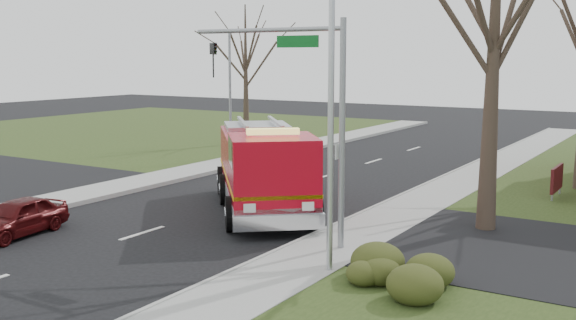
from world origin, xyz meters
The scene contains 12 objects.
ground centered at (0.00, 0.00, 0.00)m, with size 120.00×120.00×0.00m, color black.
sidewalk_right centered at (6.20, 0.00, 0.07)m, with size 2.40×80.00×0.15m, color gray.
sidewalk_left centered at (-6.20, 0.00, 0.07)m, with size 2.40×80.00×0.15m, color gray.
health_center_sign centered at (10.50, 12.50, 0.88)m, with size 0.12×2.00×1.40m.
hedge_corner centered at (9.00, -1.00, 0.58)m, with size 2.80×2.00×0.90m, color #2B3613.
bare_tree_near centered at (9.50, 6.00, 7.41)m, with size 6.00×6.00×12.00m.
bare_tree_left centered at (-10.00, 20.00, 5.56)m, with size 4.50×4.50×9.00m.
traffic_signal_mast centered at (5.21, 1.50, 4.71)m, with size 5.29×0.18×6.80m.
streetlight_pole centered at (7.14, -0.50, 4.55)m, with size 1.48×0.16×8.40m.
utility_pole_far centered at (-6.80, 14.00, 3.50)m, with size 0.14×0.14×7.00m, color gray.
fire_engine centered at (1.63, 4.75, 1.53)m, with size 7.58×8.26×3.38m.
parked_car_maroon centered at (-3.22, -2.31, 0.61)m, with size 1.44×3.59×1.22m, color #410A0B.
Camera 1 is at (15.30, -15.64, 5.70)m, focal length 42.00 mm.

